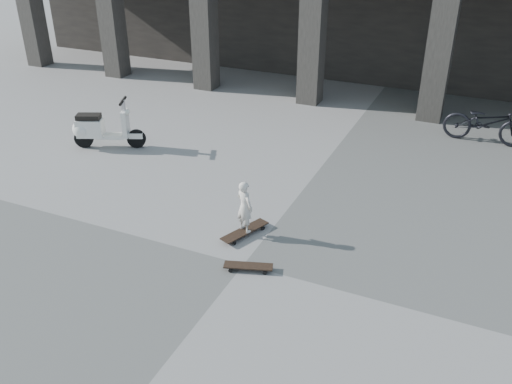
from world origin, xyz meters
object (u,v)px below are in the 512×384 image
at_px(scooter, 96,129).
at_px(bicycle, 486,122).
at_px(skateboard_spare, 248,266).
at_px(longboard, 245,231).
at_px(child, 245,207).

height_order(scooter, bicycle, scooter).
height_order(skateboard_spare, scooter, scooter).
distance_m(longboard, scooter, 5.53).
bearing_deg(longboard, child, 48.13).
xyz_separation_m(skateboard_spare, scooter, (-5.57, 3.14, 0.42)).
distance_m(child, bicycle, 7.42).
xyz_separation_m(skateboard_spare, bicycle, (3.15, 7.41, 0.46)).
relative_size(longboard, skateboard_spare, 1.24).
bearing_deg(child, scooter, 0.73).
xyz_separation_m(longboard, child, (-0.00, 0.00, 0.52)).
bearing_deg(skateboard_spare, scooter, 132.45).
xyz_separation_m(child, scooter, (-5.06, 2.18, -0.11)).
xyz_separation_m(longboard, bicycle, (3.67, 6.45, 0.46)).
xyz_separation_m(longboard, scooter, (-5.06, 2.18, 0.41)).
distance_m(longboard, skateboard_spare, 1.09).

